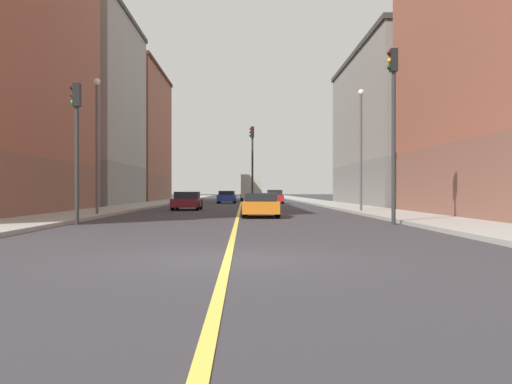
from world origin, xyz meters
name	(u,v)px	position (x,y,z in m)	size (l,w,h in m)	color
ground_plane	(228,259)	(0.00, 0.00, 0.00)	(400.00, 400.00, 0.00)	#353238
sidewalk_left	(326,203)	(8.28, 49.00, 0.07)	(3.38, 168.00, 0.15)	#9E9B93
sidewalk_right	(155,203)	(-8.28, 49.00, 0.07)	(3.38, 168.00, 0.15)	#9E9B93
lane_center_stripe	(241,204)	(0.00, 49.00, 0.01)	(0.16, 154.00, 0.01)	#E5D14C
building_left_mid	(401,129)	(14.22, 43.64, 6.76)	(8.81, 25.88, 13.49)	slate
building_right_midblock	(83,110)	(-14.22, 44.92, 8.57)	(8.81, 19.05, 17.13)	gray
building_right_distant	(127,135)	(-14.22, 66.56, 8.15)	(8.81, 22.16, 16.28)	brown
traffic_light_left_near	(393,113)	(6.17, 12.41, 4.40)	(0.40, 0.32, 6.90)	#2D2D2D
traffic_light_right_near	(76,132)	(-6.20, 12.41, 3.60)	(0.40, 0.32, 5.51)	#2D2D2D
traffic_light_median_far	(252,155)	(0.98, 39.59, 4.20)	(0.40, 0.32, 6.56)	#2D2D2D
street_lamp_left_near	(361,137)	(7.19, 24.76, 4.47)	(0.36, 0.36, 7.13)	#4C4C51
street_lamp_right_near	(97,131)	(-7.19, 20.09, 4.35)	(0.36, 0.36, 6.90)	#4C4C51
car_orange	(261,205)	(1.16, 19.25, 0.61)	(1.92, 4.33, 1.21)	orange
car_red	(275,197)	(3.42, 52.01, 0.66)	(1.83, 4.48, 1.38)	red
car_blue	(227,197)	(-1.50, 53.32, 0.64)	(1.94, 4.10, 1.28)	#23389E
car_maroon	(187,201)	(-3.58, 31.01, 0.61)	(1.91, 4.29, 1.24)	maroon
box_truck	(251,187)	(1.15, 64.68, 1.69)	(2.56, 6.80, 3.20)	maroon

